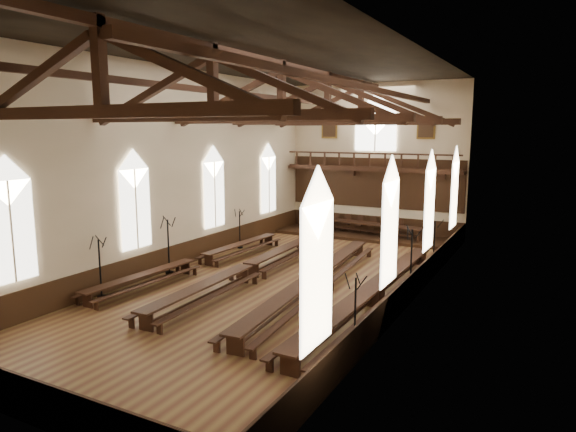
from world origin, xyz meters
name	(u,v)px	position (x,y,z in m)	size (l,w,h in m)	color
ground	(282,282)	(0.00, 0.00, 0.00)	(26.00, 26.00, 0.00)	brown
room_walls	(282,141)	(0.00, 0.00, 6.46)	(26.00, 26.00, 26.00)	beige
wainscot_band	(282,270)	(0.00, 0.00, 0.60)	(12.00, 26.00, 1.20)	#351F10
side_windows	(282,202)	(0.00, 0.00, 3.74)	(11.85, 19.80, 4.50)	white
end_window	(376,126)	(0.00, 12.90, 7.22)	(2.80, 0.12, 3.80)	white
minstrels_gallery	(373,176)	(0.00, 12.66, 3.91)	(11.80, 1.24, 3.70)	#321C10
portraits	(376,128)	(0.00, 12.90, 7.10)	(7.75, 0.09, 1.45)	brown
roof_trusses	(281,100)	(0.00, 0.00, 8.22)	(11.70, 25.70, 2.80)	#321C10
refectory_row_a	(198,260)	(-4.78, -0.07, 0.49)	(1.69, 13.73, 0.67)	#321C10
refectory_row_b	(248,268)	(-1.61, -0.40, 0.56)	(1.76, 14.57, 0.76)	#321C10
refectory_row_c	(313,279)	(1.87, -0.57, 0.56)	(2.15, 14.72, 0.77)	#321C10
refectory_row_d	(374,290)	(4.73, -0.90, 0.58)	(1.74, 14.82, 0.79)	#321C10
dais	(361,236)	(-0.26, 11.40, 0.10)	(11.40, 2.91, 0.19)	#351F10
high_table	(362,224)	(-0.26, 11.40, 0.87)	(8.60, 1.94, 0.80)	#321C10
high_chairs	(366,223)	(-0.26, 12.24, 0.79)	(5.02, 0.53, 1.09)	#321C10
candelabrum_left_near	(101,280)	(-5.55, -5.52, 0.80)	(0.75, 0.81, 2.65)	black
candelabrum_left_mid	(169,256)	(-5.55, -1.30, 0.86)	(0.85, 0.83, 2.84)	black
candelabrum_left_far	(240,236)	(-5.55, 4.97, 0.71)	(0.70, 0.69, 2.35)	black
candelabrum_right_near	(355,326)	(5.55, -5.31, 0.76)	(0.76, 0.70, 2.49)	black
candelabrum_right_mid	(411,271)	(5.55, 1.52, 0.88)	(0.81, 0.88, 2.89)	black
candelabrum_right_far	(434,252)	(5.55, 6.06, 0.76)	(0.70, 0.77, 2.50)	black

